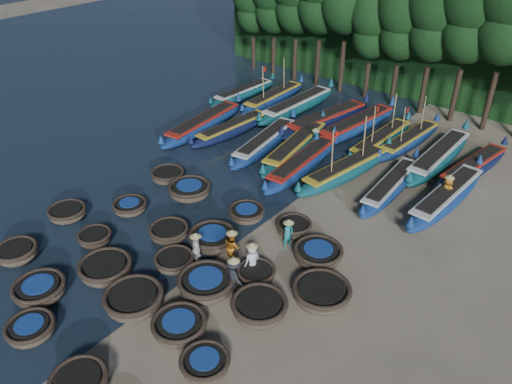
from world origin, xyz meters
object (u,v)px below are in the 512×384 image
Objects in this scene: coracle_14 at (259,307)px; coracle_19 at (321,293)px; coracle_13 at (206,283)px; fisherman_5 at (315,140)px; long_boat_10 at (274,98)px; fisherman_3 at (234,275)px; coracle_5 at (17,252)px; fisherman_2 at (232,246)px; coracle_9 at (205,364)px; coracle_12 at (174,261)px; coracle_20 at (168,175)px; coracle_8 at (179,326)px; coracle_10 at (67,213)px; coracle_18 at (256,274)px; fisherman_6 at (447,190)px; coracle_17 at (213,238)px; coracle_16 at (169,232)px; long_boat_12 at (327,120)px; coracle_15 at (130,206)px; long_boat_17 at (473,167)px; coracle_1 at (40,289)px; long_boat_4 at (295,147)px; coracle_11 at (95,237)px; coracle_7 at (134,299)px; fisherman_4 at (197,249)px; coracle_2 at (31,329)px; long_boat_14 at (381,140)px; coracle_6 at (106,269)px; fisherman_1 at (288,232)px; coracle_22 at (247,213)px; long_boat_6 at (346,170)px; long_boat_8 at (447,197)px; long_boat_13 at (357,125)px; coracle_24 at (318,254)px; fisherman_0 at (252,259)px; long_boat_3 at (265,142)px; long_boat_2 at (233,129)px; long_boat_1 at (204,124)px; long_boat_16 at (439,156)px; long_boat_5 at (303,163)px; coracle_23 at (294,227)px; long_boat_11 at (297,105)px.

coracle_14 is 2.68m from coracle_19.
coracle_13 is 14.05m from fisherman_5.
long_boat_10 is 20.64m from fisherman_3.
fisherman_2 is at bearing 39.13° from coracle_5.
coracle_9 is 24.78m from long_boat_10.
coracle_20 is at bearing 140.22° from coracle_12.
long_boat_10 reaches higher than coracle_8.
coracle_8 reaches higher than coracle_10.
coracle_18 is 11.70m from fisherman_6.
coracle_16 is at bearing -155.32° from coracle_17.
fisherman_2 reaches higher than coracle_12.
coracle_20 is 0.26× the size of long_boat_12.
long_boat_17 is (12.39, 15.23, 0.16)m from coracle_15.
long_boat_4 reaches higher than coracle_1.
fisherman_6 is at bearing 50.37° from coracle_11.
fisherman_4 is at bearing 89.40° from coracle_7.
coracle_5 is 18.10m from fisherman_5.
fisherman_3 reaches higher than coracle_13.
coracle_2 is 22.77m from long_boat_14.
coracle_7 reaches higher than coracle_6.
coracle_7 is 1.73× the size of fisherman_1.
coracle_5 is 10.87m from coracle_22.
long_boat_6 is at bearing 41.40° from coracle_20.
coracle_12 is 14.59m from long_boat_8.
coracle_22 is at bearing -79.80° from long_boat_13.
long_boat_12 is at bearing 76.58° from coracle_10.
fisherman_0 is at bearing -123.97° from coracle_24.
long_boat_4 is at bearing -97.58° from long_boat_13.
long_boat_13 reaches higher than coracle_10.
long_boat_3 is (-6.22, 11.73, 0.07)m from coracle_13.
long_boat_13 is at bearing 79.52° from coracle_11.
fisherman_6 is (5.48, 0.97, 0.35)m from long_boat_6.
long_boat_2 is (-13.23, 9.35, 0.06)m from coracle_19.
coracle_13 is (6.41, 1.00, 0.11)m from coracle_11.
long_boat_16 is (14.27, 5.67, 0.01)m from long_boat_1.
coracle_12 is at bearing 78.77° from coracle_2.
coracle_23 is at bearing -63.67° from long_boat_5.
long_boat_17 is (1.15, 14.33, 0.07)m from coracle_19.
coracle_11 is at bearing -83.19° from long_boat_11.
fisherman_2 is (-4.52, -0.41, 0.42)m from coracle_19.
long_boat_4 is at bearing 62.11° from coracle_20.
coracle_24 is at bearing -49.57° from long_boat_11.
long_boat_17 is at bearing -84.91° from fisherman_4.
coracle_10 is 0.25× the size of long_boat_8.
long_boat_1 is at bearing 173.65° from long_boat_5.
coracle_5 is 6.67m from coracle_7.
coracle_17 is 1.49m from fisherman_2.
fisherman_5 is at bearing 68.56° from coracle_10.
long_boat_17 reaches higher than coracle_2.
fisherman_2 is at bearing -88.38° from long_boat_14.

